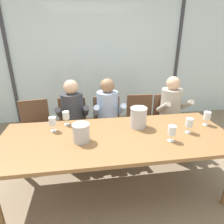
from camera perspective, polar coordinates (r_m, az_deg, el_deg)
The scene contains 21 objects.
ground at distance 3.41m, azimuth -1.66°, elevation -10.07°, with size 14.00×14.00×0.00m, color #847056.
window_glass_panel at distance 4.22m, azimuth -4.12°, elevation 15.00°, with size 7.78×0.03×2.60m, color silver.
window_mullion_left at distance 4.42m, azimuth -27.98°, elevation 12.90°, with size 0.06×0.06×2.60m, color #38383D.
window_mullion_right at distance 4.68m, azimuth 18.56°, elevation 14.65°, with size 0.06×0.06×2.60m, color #38383D.
hillside_vineyard at distance 7.93m, azimuth -6.34°, elevation 14.85°, with size 13.78×2.40×1.68m, color #386633.
dining_table at distance 2.21m, azimuth 1.38°, elevation -8.56°, with size 2.58×1.02×0.75m.
chair_near_curtain at distance 3.15m, azimuth -21.57°, elevation -3.68°, with size 0.50×0.50×0.90m.
chair_left_of_center at distance 3.09m, azimuth -11.59°, elevation -3.04°, with size 0.46×0.46×0.90m.
chair_center at distance 3.08m, azimuth -1.60°, elevation -2.66°, with size 0.48×0.48×0.90m.
chair_right_of_center at distance 3.21m, azimuth 8.30°, elevation -1.84°, with size 0.47×0.47×0.90m.
chair_near_window_right at distance 3.34m, azimuth 15.98°, elevation -1.48°, with size 0.47×0.47×0.90m.
person_charcoal_jacket at distance 2.88m, azimuth -11.41°, elevation -1.12°, with size 0.47×0.62×1.22m.
person_pale_blue_shirt at distance 2.90m, azimuth -1.08°, elevation -0.54°, with size 0.47×0.62×1.22m.
person_beige_jumper at distance 3.18m, azimuth 17.45°, elevation 0.55°, with size 0.49×0.63×1.22m.
ice_bucket_primary at distance 2.06m, azimuth -9.08°, elevation -5.95°, with size 0.19×0.19×0.20m.
ice_bucket_secondary at distance 2.35m, azimuth 7.79°, elevation -1.53°, with size 0.20×0.20×0.25m.
wine_glass_by_left_taster at distance 2.12m, azimuth 17.25°, elevation -5.23°, with size 0.08×0.08×0.17m.
wine_glass_near_bucket at distance 2.37m, azimuth 21.80°, elevation -3.07°, with size 0.08×0.08×0.17m.
wine_glass_center_pour at distance 2.66m, azimuth 26.20°, elevation -1.10°, with size 0.08×0.08×0.17m.
wine_glass_by_right_taster at distance 2.46m, azimuth -13.40°, elevation -1.11°, with size 0.08×0.08×0.17m.
wine_glass_spare_empty at distance 2.34m, azimuth -17.11°, elevation -2.74°, with size 0.08×0.08×0.17m.
Camera 1 is at (-0.34, -1.87, 1.81)m, focal length 31.03 mm.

